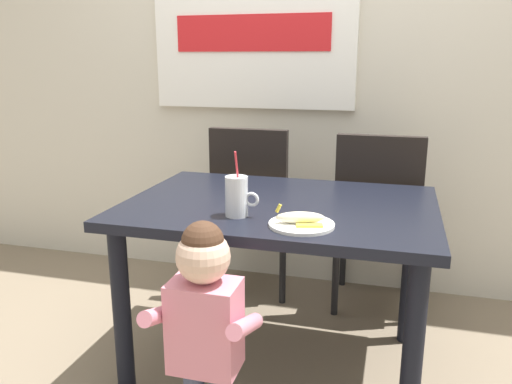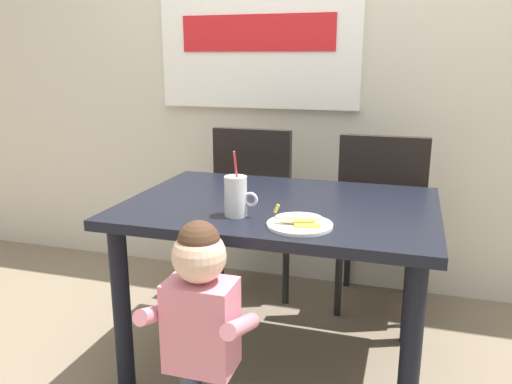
{
  "view_description": "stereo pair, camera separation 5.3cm",
  "coord_description": "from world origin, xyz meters",
  "px_view_note": "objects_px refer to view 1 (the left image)",
  "views": [
    {
      "loc": [
        0.44,
        -1.96,
        1.31
      ],
      "look_at": [
        -0.08,
        -0.09,
        0.81
      ],
      "focal_mm": 36.01,
      "sensor_mm": 36.0,
      "label": 1
    },
    {
      "loc": [
        0.49,
        -1.94,
        1.31
      ],
      "look_at": [
        -0.08,
        -0.09,
        0.81
      ],
      "focal_mm": 36.01,
      "sensor_mm": 36.0,
      "label": 2
    }
  ],
  "objects_px": {
    "milk_cup": "(237,199)",
    "toddler_standing": "(205,316)",
    "dining_chair_right": "(378,213)",
    "snack_plate": "(302,225)",
    "dining_chair_left": "(254,201)",
    "dining_table": "(280,228)",
    "peeled_banana": "(301,218)"
  },
  "relations": [
    {
      "from": "dining_table",
      "to": "dining_chair_right",
      "type": "relative_size",
      "value": 1.29
    },
    {
      "from": "dining_table",
      "to": "peeled_banana",
      "type": "xyz_separation_m",
      "value": [
        0.14,
        -0.28,
        0.14
      ]
    },
    {
      "from": "dining_table",
      "to": "toddler_standing",
      "type": "relative_size",
      "value": 1.48
    },
    {
      "from": "milk_cup",
      "to": "snack_plate",
      "type": "distance_m",
      "value": 0.27
    },
    {
      "from": "dining_chair_right",
      "to": "toddler_standing",
      "type": "height_order",
      "value": "dining_chair_right"
    },
    {
      "from": "dining_chair_right",
      "to": "toddler_standing",
      "type": "xyz_separation_m",
      "value": [
        -0.48,
        -1.23,
        -0.02
      ]
    },
    {
      "from": "dining_chair_left",
      "to": "milk_cup",
      "type": "bearing_deg",
      "value": 101.79
    },
    {
      "from": "milk_cup",
      "to": "toddler_standing",
      "type": "bearing_deg",
      "value": -89.21
    },
    {
      "from": "snack_plate",
      "to": "dining_chair_left",
      "type": "bearing_deg",
      "value": 114.53
    },
    {
      "from": "toddler_standing",
      "to": "peeled_banana",
      "type": "bearing_deg",
      "value": 51.02
    },
    {
      "from": "dining_table",
      "to": "dining_chair_right",
      "type": "bearing_deg",
      "value": 59.8
    },
    {
      "from": "dining_chair_right",
      "to": "peeled_banana",
      "type": "relative_size",
      "value": 5.47
    },
    {
      "from": "peeled_banana",
      "to": "snack_plate",
      "type": "bearing_deg",
      "value": 66.72
    },
    {
      "from": "dining_chair_left",
      "to": "peeled_banana",
      "type": "bearing_deg",
      "value": 114.29
    },
    {
      "from": "snack_plate",
      "to": "peeled_banana",
      "type": "xyz_separation_m",
      "value": [
        -0.0,
        -0.01,
        0.03
      ]
    },
    {
      "from": "dining_table",
      "to": "milk_cup",
      "type": "height_order",
      "value": "milk_cup"
    },
    {
      "from": "dining_table",
      "to": "dining_chair_left",
      "type": "relative_size",
      "value": 1.29
    },
    {
      "from": "snack_plate",
      "to": "peeled_banana",
      "type": "distance_m",
      "value": 0.03
    },
    {
      "from": "milk_cup",
      "to": "dining_chair_left",
      "type": "bearing_deg",
      "value": 101.79
    },
    {
      "from": "milk_cup",
      "to": "peeled_banana",
      "type": "height_order",
      "value": "milk_cup"
    },
    {
      "from": "dining_table",
      "to": "toddler_standing",
      "type": "distance_m",
      "value": 0.61
    },
    {
      "from": "dining_chair_right",
      "to": "snack_plate",
      "type": "height_order",
      "value": "dining_chair_right"
    },
    {
      "from": "dining_chair_right",
      "to": "snack_plate",
      "type": "relative_size",
      "value": 4.17
    },
    {
      "from": "dining_chair_right",
      "to": "peeled_banana",
      "type": "distance_m",
      "value": 0.98
    },
    {
      "from": "dining_chair_left",
      "to": "milk_cup",
      "type": "relative_size",
      "value": 3.85
    },
    {
      "from": "dining_table",
      "to": "dining_chair_right",
      "type": "distance_m",
      "value": 0.74
    },
    {
      "from": "snack_plate",
      "to": "peeled_banana",
      "type": "relative_size",
      "value": 1.31
    },
    {
      "from": "dining_chair_left",
      "to": "dining_table",
      "type": "bearing_deg",
      "value": 113.58
    },
    {
      "from": "dining_chair_right",
      "to": "peeled_banana",
      "type": "xyz_separation_m",
      "value": [
        -0.23,
        -0.92,
        0.24
      ]
    },
    {
      "from": "milk_cup",
      "to": "dining_chair_right",
      "type": "bearing_deg",
      "value": 60.77
    },
    {
      "from": "dining_table",
      "to": "dining_chair_left",
      "type": "height_order",
      "value": "dining_chair_left"
    },
    {
      "from": "dining_chair_left",
      "to": "toddler_standing",
      "type": "distance_m",
      "value": 1.3
    }
  ]
}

